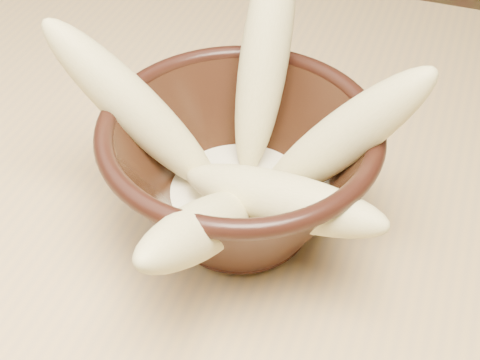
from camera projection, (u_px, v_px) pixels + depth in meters
name	position (u px, v px, depth m)	size (l,w,h in m)	color
table	(207.00, 233.00, 0.67)	(1.20, 0.80, 0.75)	tan
bowl	(240.00, 171.00, 0.52)	(0.22, 0.22, 0.12)	black
milk_puddle	(240.00, 197.00, 0.54)	(0.12, 0.12, 0.02)	#EFE5C0
banana_upright	(265.00, 54.00, 0.54)	(0.04, 0.04, 0.20)	#C7BC75
banana_left	(134.00, 108.00, 0.51)	(0.04, 0.04, 0.18)	#C7BC75
banana_right	(342.00, 139.00, 0.49)	(0.04, 0.04, 0.17)	#C7BC75
banana_across	(280.00, 199.00, 0.48)	(0.04, 0.04, 0.17)	#C7BC75
banana_front	(204.00, 228.00, 0.46)	(0.04, 0.04, 0.17)	#C7BC75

